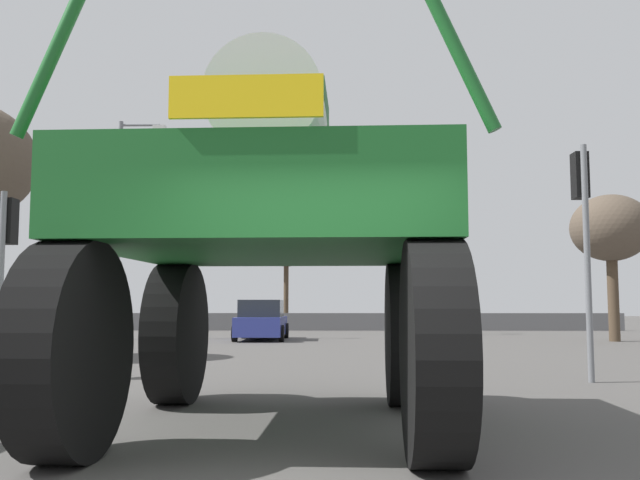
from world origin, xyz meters
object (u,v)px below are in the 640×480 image
at_px(sedan_ahead, 262,321).
at_px(bare_tree_far_center, 286,238).
at_px(oversize_sprayer, 275,237).
at_px(traffic_signal_near_left, 6,243).
at_px(bare_tree_right, 611,229).
at_px(streetlight_far_left, 122,217).
at_px(traffic_signal_far_left, 439,266).
at_px(traffic_signal_near_right, 582,209).

height_order(sedan_ahead, bare_tree_far_center, bare_tree_far_center).
relative_size(oversize_sprayer, sedan_ahead, 1.35).
bearing_deg(sedan_ahead, oversize_sprayer, -174.01).
relative_size(sedan_ahead, traffic_signal_near_left, 1.22).
bearing_deg(bare_tree_far_center, oversize_sprayer, -86.34).
bearing_deg(traffic_signal_near_left, bare_tree_right, 39.57).
distance_m(oversize_sprayer, streetlight_far_left, 20.81).
height_order(sedan_ahead, traffic_signal_far_left, traffic_signal_far_left).
relative_size(oversize_sprayer, traffic_signal_near_left, 1.64).
bearing_deg(oversize_sprayer, traffic_signal_near_left, 50.09).
distance_m(sedan_ahead, traffic_signal_near_left, 14.66).
relative_size(traffic_signal_near_left, streetlight_far_left, 0.39).
height_order(oversize_sprayer, traffic_signal_near_right, oversize_sprayer).
xyz_separation_m(sedan_ahead, traffic_signal_far_left, (7.51, 4.88, 2.34)).
bearing_deg(sedan_ahead, streetlight_far_left, 87.07).
distance_m(bare_tree_right, bare_tree_far_center, 18.99).
xyz_separation_m(sedan_ahead, traffic_signal_near_left, (-3.19, -14.20, 1.74)).
relative_size(traffic_signal_near_right, traffic_signal_far_left, 1.00).
bearing_deg(traffic_signal_far_left, bare_tree_right, -45.77).
relative_size(traffic_signal_near_left, bare_tree_far_center, 0.49).
distance_m(traffic_signal_near_left, traffic_signal_far_left, 21.88).
height_order(streetlight_far_left, bare_tree_right, streetlight_far_left).
bearing_deg(traffic_signal_near_right, sedan_ahead, 116.86).
relative_size(traffic_signal_far_left, streetlight_far_left, 0.49).
bearing_deg(traffic_signal_near_right, bare_tree_right, 66.50).
bearing_deg(traffic_signal_near_right, oversize_sprayer, -137.38).
height_order(traffic_signal_far_left, bare_tree_far_center, bare_tree_far_center).
xyz_separation_m(traffic_signal_near_left, traffic_signal_near_right, (10.39, -0.01, 0.59)).
bearing_deg(bare_tree_far_center, streetlight_far_left, -113.66).
bearing_deg(oversize_sprayer, traffic_signal_far_left, -10.96).
bearing_deg(oversize_sprayer, streetlight_far_left, 23.61).
bearing_deg(sedan_ahead, traffic_signal_near_right, -153.44).
bearing_deg(traffic_signal_near_right, streetlight_far_left, 131.39).
relative_size(sedan_ahead, traffic_signal_near_right, 0.98).
bearing_deg(traffic_signal_near_right, bare_tree_far_center, 104.72).
bearing_deg(bare_tree_right, streetlight_far_left, 176.77).
xyz_separation_m(traffic_signal_near_left, streetlight_far_left, (-2.36, 14.46, 2.29)).
bearing_deg(sedan_ahead, bare_tree_far_center, -0.51).
relative_size(streetlight_far_left, bare_tree_right, 1.58).
height_order(traffic_signal_far_left, bare_tree_right, bare_tree_right).
height_order(traffic_signal_near_left, bare_tree_far_center, bare_tree_far_center).
xyz_separation_m(traffic_signal_near_left, bare_tree_right, (16.22, 13.41, 1.66)).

